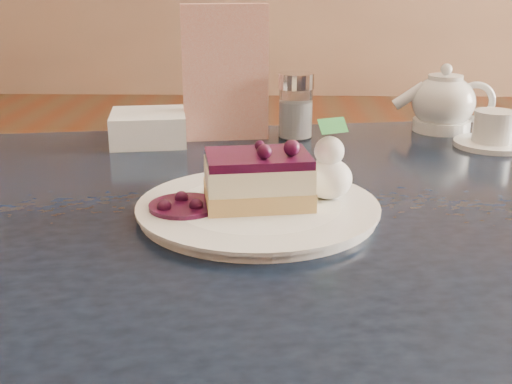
{
  "coord_description": "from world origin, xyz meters",
  "views": [
    {
      "loc": [
        -0.18,
        -0.49,
        0.99
      ],
      "look_at": [
        -0.2,
        0.12,
        0.78
      ],
      "focal_mm": 45.0,
      "sensor_mm": 36.0,
      "label": 1
    }
  ],
  "objects_px": {
    "main_table": "(252,258)",
    "dessert_plate": "(258,209)",
    "cheesecake_slice": "(258,180)",
    "tea_set": "(452,109)"
  },
  "relations": [
    {
      "from": "main_table",
      "to": "dessert_plate",
      "type": "distance_m",
      "value": 0.1
    },
    {
      "from": "dessert_plate",
      "to": "cheesecake_slice",
      "type": "height_order",
      "value": "cheesecake_slice"
    },
    {
      "from": "main_table",
      "to": "tea_set",
      "type": "distance_m",
      "value": 0.49
    },
    {
      "from": "main_table",
      "to": "cheesecake_slice",
      "type": "distance_m",
      "value": 0.13
    },
    {
      "from": "main_table",
      "to": "tea_set",
      "type": "relative_size",
      "value": 5.9
    },
    {
      "from": "dessert_plate",
      "to": "tea_set",
      "type": "xyz_separation_m",
      "value": [
        0.32,
        0.39,
        0.04
      ]
    },
    {
      "from": "dessert_plate",
      "to": "cheesecake_slice",
      "type": "distance_m",
      "value": 0.03
    },
    {
      "from": "main_table",
      "to": "dessert_plate",
      "type": "relative_size",
      "value": 4.82
    },
    {
      "from": "main_table",
      "to": "cheesecake_slice",
      "type": "xyz_separation_m",
      "value": [
        0.01,
        -0.05,
        0.12
      ]
    },
    {
      "from": "dessert_plate",
      "to": "tea_set",
      "type": "distance_m",
      "value": 0.51
    }
  ]
}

